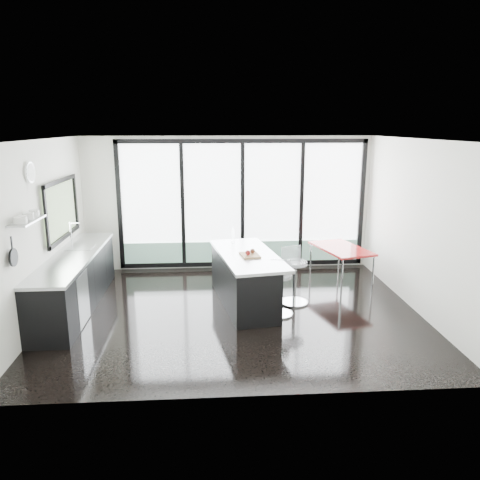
{
  "coord_description": "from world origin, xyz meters",
  "views": [
    {
      "loc": [
        -0.42,
        -7.23,
        3.01
      ],
      "look_at": [
        0.1,
        0.3,
        1.15
      ],
      "focal_mm": 35.0,
      "sensor_mm": 36.0,
      "label": 1
    }
  ],
  "objects": [
    {
      "name": "wall_right",
      "position": [
        3.0,
        0.0,
        1.4
      ],
      "size": [
        0.0,
        5.0,
        2.8
      ],
      "primitive_type": "cube",
      "color": "silver",
      "rests_on": "ground"
    },
    {
      "name": "bar_stool_near",
      "position": [
        0.72,
        -0.17,
        0.34
      ],
      "size": [
        0.5,
        0.5,
        0.69
      ],
      "primitive_type": "cylinder",
      "rotation": [
        0.0,
        0.0,
        -0.18
      ],
      "color": "silver",
      "rests_on": "floor"
    },
    {
      "name": "bar_stool_far",
      "position": [
        1.04,
        0.31,
        0.38
      ],
      "size": [
        0.59,
        0.59,
        0.76
      ],
      "primitive_type": "cylinder",
      "rotation": [
        0.0,
        0.0,
        0.29
      ],
      "color": "silver",
      "rests_on": "floor"
    },
    {
      "name": "wall_front",
      "position": [
        0.0,
        -2.5,
        1.4
      ],
      "size": [
        6.0,
        0.0,
        2.8
      ],
      "primitive_type": "cube",
      "color": "silver",
      "rests_on": "ground"
    },
    {
      "name": "ceiling",
      "position": [
        0.0,
        0.0,
        2.8
      ],
      "size": [
        6.0,
        5.0,
        0.0
      ],
      "primitive_type": "cube",
      "color": "white",
      "rests_on": "wall_back"
    },
    {
      "name": "counter_cabinets",
      "position": [
        -2.67,
        0.4,
        0.46
      ],
      "size": [
        0.69,
        3.24,
        1.36
      ],
      "color": "black",
      "rests_on": "floor"
    },
    {
      "name": "island",
      "position": [
        0.17,
        0.37,
        0.45
      ],
      "size": [
        1.26,
        2.3,
        1.16
      ],
      "color": "black",
      "rests_on": "floor"
    },
    {
      "name": "wall_back",
      "position": [
        0.27,
        2.47,
        1.27
      ],
      "size": [
        6.0,
        0.09,
        2.8
      ],
      "color": "silver",
      "rests_on": "ground"
    },
    {
      "name": "wall_left",
      "position": [
        -2.97,
        0.27,
        1.56
      ],
      "size": [
        0.26,
        5.0,
        2.8
      ],
      "color": "silver",
      "rests_on": "ground"
    },
    {
      "name": "red_table",
      "position": [
        2.14,
        1.34,
        0.36
      ],
      "size": [
        1.07,
        1.48,
        0.71
      ],
      "primitive_type": "cube",
      "rotation": [
        0.0,
        0.0,
        0.26
      ],
      "color": "maroon",
      "rests_on": "floor"
    },
    {
      "name": "floor",
      "position": [
        0.0,
        0.0,
        0.0
      ],
      "size": [
        6.0,
        5.0,
        0.0
      ],
      "primitive_type": "cube",
      "color": "black",
      "rests_on": "ground"
    }
  ]
}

